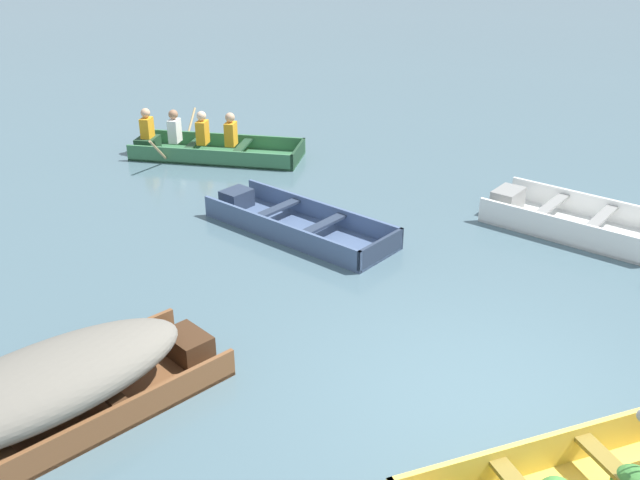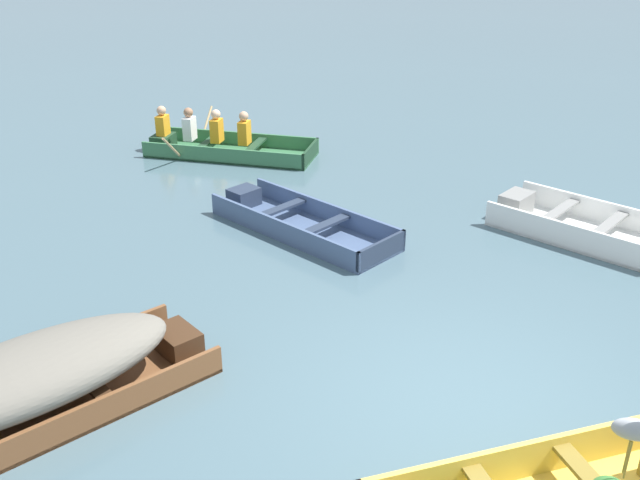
% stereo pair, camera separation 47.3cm
% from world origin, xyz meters
% --- Properties ---
extents(ground_plane, '(80.00, 80.00, 0.00)m').
position_xyz_m(ground_plane, '(0.00, 0.00, 0.00)').
color(ground_plane, '#47606B').
extents(skiff_white_near_moored, '(2.02, 2.75, 0.38)m').
position_xyz_m(skiff_white_near_moored, '(3.86, 2.61, 0.13)').
color(skiff_white_near_moored, white).
rests_on(skiff_white_near_moored, ground).
extents(skiff_slate_blue_mid_moored, '(1.94, 3.17, 0.32)m').
position_xyz_m(skiff_slate_blue_mid_moored, '(0.31, 4.59, 0.11)').
color(skiff_slate_blue_mid_moored, '#475B7F').
rests_on(skiff_slate_blue_mid_moored, ground).
extents(skiff_wooden_brown_far_moored, '(3.66, 1.95, 0.73)m').
position_xyz_m(skiff_wooden_brown_far_moored, '(-3.73, 1.83, 0.40)').
color(skiff_wooden_brown_far_moored, brown).
rests_on(skiff_wooden_brown_far_moored, ground).
extents(rowboat_green_with_crew, '(3.13, 2.92, 0.88)m').
position_xyz_m(rowboat_green_with_crew, '(0.47, 8.44, 0.22)').
color(rowboat_green_with_crew, '#387047').
rests_on(rowboat_green_with_crew, ground).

